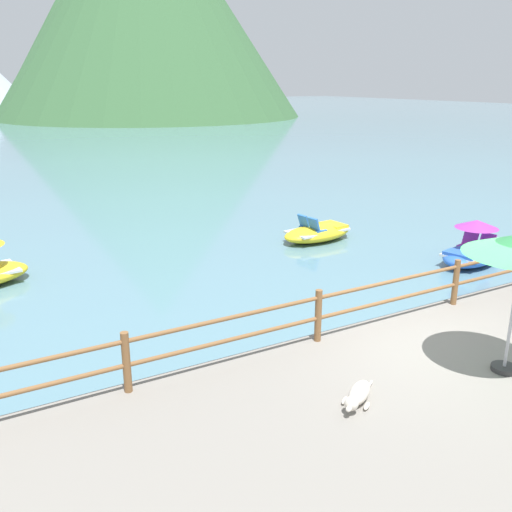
# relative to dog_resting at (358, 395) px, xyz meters

# --- Properties ---
(ground_plane) EXTENTS (200.00, 200.00, 0.00)m
(ground_plane) POSITION_rel_dog_resting_xyz_m (2.36, 40.35, -0.52)
(ground_plane) COLOR slate
(dock_railing) EXTENTS (23.92, 0.12, 0.95)m
(dock_railing) POSITION_rel_dog_resting_xyz_m (2.36, 1.90, 0.45)
(dock_railing) COLOR brown
(dock_railing) RESTS_ON promenade_dock
(dog_resting) EXTENTS (0.95, 0.63, 0.26)m
(dog_resting) POSITION_rel_dog_resting_xyz_m (0.00, 0.00, 0.00)
(dog_resting) COLOR beige
(dog_resting) RESTS_ON promenade_dock
(pedal_boat_2) EXTENTS (2.43, 1.69, 1.21)m
(pedal_boat_2) POSITION_rel_dog_resting_xyz_m (7.51, 4.33, -0.13)
(pedal_boat_2) COLOR blue
(pedal_boat_2) RESTS_ON ground
(pedal_boat_3) EXTENTS (2.57, 1.47, 0.83)m
(pedal_boat_3) POSITION_rel_dog_resting_xyz_m (5.24, 8.29, -0.26)
(pedal_boat_3) COLOR yellow
(pedal_boat_3) RESTS_ON ground
(cliff_headland) EXTENTS (40.47, 40.47, 30.16)m
(cliff_headland) POSITION_rel_dog_resting_xyz_m (20.59, 71.67, 13.63)
(cliff_headland) COLOR #386038
(cliff_headland) RESTS_ON ground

